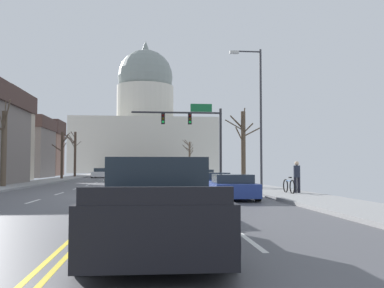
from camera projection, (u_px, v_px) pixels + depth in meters
ground at (121, 195)px, 21.68m from camera, size 20.00×180.00×0.20m
signal_gantry at (196, 126)px, 37.04m from camera, size 7.91×0.41×6.85m
street_lamp_right at (257, 107)px, 25.91m from camera, size 1.99×0.24×8.57m
capitol_building at (145, 129)px, 104.99m from camera, size 33.44×22.89×32.98m
sedan_near_00 at (201, 178)px, 32.05m from camera, size 2.14×4.45×1.26m
sedan_near_01 at (213, 182)px, 25.54m from camera, size 2.15×4.29×1.12m
sedan_near_02 at (231, 187)px, 19.40m from camera, size 2.20×4.47×1.13m
sedan_near_03 at (157, 195)px, 13.29m from camera, size 2.09×4.73×1.31m
pickup_truck_near_04 at (157, 206)px, 7.90m from camera, size 2.40×5.55×1.67m
sedan_oncoming_00 at (117, 175)px, 43.32m from camera, size 2.04×4.30×1.21m
sedan_oncoming_01 at (100, 173)px, 55.90m from camera, size 2.05×4.36×1.26m
flank_building_00 at (18, 147)px, 57.47m from camera, size 8.41×8.82×8.14m
flank_building_03 at (27, 148)px, 68.92m from camera, size 11.27×6.37×8.97m
bare_tree_00 at (243, 145)px, 33.86m from camera, size 2.79×1.51×5.90m
bare_tree_01 at (75, 153)px, 57.29m from camera, size 2.25×1.76×6.11m
bare_tree_02 at (189, 158)px, 75.24m from camera, size 1.81×1.77×5.79m
bare_tree_03 at (62, 154)px, 47.80m from camera, size 1.87×2.07×5.27m
bare_tree_04 at (189, 157)px, 70.46m from camera, size 1.91×2.11×5.92m
bare_tree_05 at (4, 146)px, 29.11m from camera, size 2.30×1.31×5.86m
pedestrian_00 at (297, 175)px, 21.77m from camera, size 0.35×0.34×1.62m
bicycle_parked at (289, 186)px, 21.68m from camera, size 0.12×1.77×0.85m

